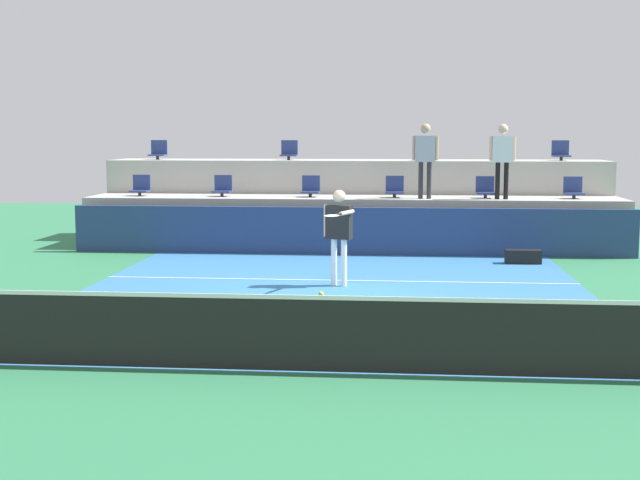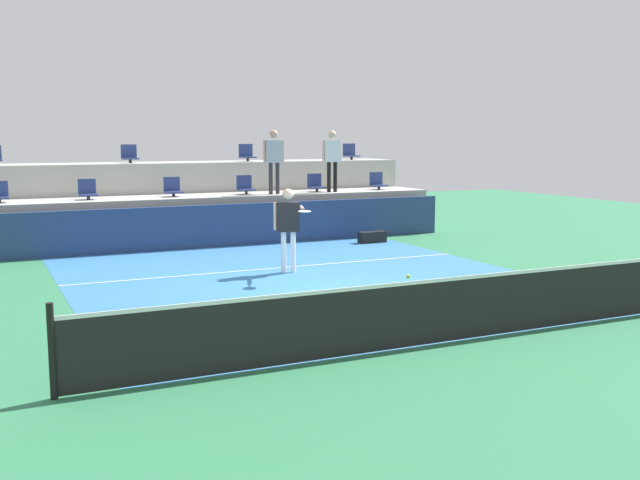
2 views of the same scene
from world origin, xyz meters
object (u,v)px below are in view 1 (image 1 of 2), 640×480
stadium_chair_lower_right (485,189)px  tennis_player (339,227)px  stadium_chair_upper_right (422,152)px  stadium_chair_lower_far_left (141,187)px  stadium_chair_upper_far_left (158,151)px  equipment_bag (523,257)px  stadium_chair_lower_mid_right (395,188)px  tennis_ball (321,294)px  stadium_chair_upper_far_right (561,152)px  stadium_chair_lower_far_right (573,189)px  spectator_leaning_on_rail (425,153)px  stadium_chair_lower_left (223,188)px  spectator_in_grey (502,154)px  stadium_chair_lower_mid_left (311,188)px  stadium_chair_upper_left (289,152)px

stadium_chair_lower_right → tennis_player: bearing=-120.2°
stadium_chair_upper_right → stadium_chair_lower_right: bearing=-50.7°
stadium_chair_lower_far_left → tennis_player: (5.34, -5.42, -0.38)m
stadium_chair_lower_far_left → stadium_chair_upper_far_left: size_ratio=1.00×
equipment_bag → stadium_chair_lower_right: bearing=105.0°
equipment_bag → stadium_chair_lower_mid_right: bearing=140.5°
tennis_ball → equipment_bag: bearing=64.2°
stadium_chair_lower_mid_right → tennis_ball: stadium_chair_lower_mid_right is taller
stadium_chair_upper_far_right → equipment_bag: size_ratio=0.68×
stadium_chair_lower_right → stadium_chair_lower_far_right: size_ratio=1.00×
stadium_chair_upper_right → stadium_chair_upper_far_right: (3.56, 0.00, 0.00)m
spectator_leaning_on_rail → stadium_chair_upper_far_left: bearing=162.9°
tennis_ball → stadium_chair_lower_left: bearing=108.6°
stadium_chair_upper_far_right → tennis_player: 9.01m
stadium_chair_lower_mid_right → stadium_chair_lower_far_right: same height
equipment_bag → stadium_chair_lower_far_left: bearing=165.9°
stadium_chair_lower_mid_right → stadium_chair_lower_far_left: bearing=180.0°
tennis_player → stadium_chair_lower_left: bearing=121.0°
stadium_chair_lower_far_left → spectator_in_grey: (8.84, -0.38, 0.86)m
stadium_chair_lower_mid_right → stadium_chair_lower_right: same height
stadium_chair_lower_mid_left → stadium_chair_upper_left: 2.13m
stadium_chair_lower_far_left → stadium_chair_upper_left: bearing=27.1°
tennis_player → equipment_bag: size_ratio=2.32×
stadium_chair_upper_right → spectator_leaning_on_rail: (0.01, -2.18, 0.01)m
stadium_chair_upper_left → tennis_ball: (1.91, -11.73, -1.62)m
stadium_chair_upper_far_right → spectator_leaning_on_rail: 4.16m
stadium_chair_lower_left → stadium_chair_lower_far_right: bearing=0.0°
stadium_chair_upper_left → spectator_leaning_on_rail: 4.15m
stadium_chair_upper_right → spectator_leaning_on_rail: spectator_leaning_on_rail is taller
stadium_chair_lower_left → stadium_chair_upper_right: 5.33m
stadium_chair_lower_far_left → stadium_chair_upper_right: (7.02, 1.80, 0.85)m
stadium_chair_lower_left → stadium_chair_lower_right: (6.42, 0.00, 0.00)m
stadium_chair_lower_far_right → stadium_chair_upper_left: size_ratio=1.00×
stadium_chair_lower_mid_left → stadium_chair_upper_right: 3.40m
spectator_in_grey → stadium_chair_upper_far_left: bearing=166.2°
stadium_chair_upper_far_left → stadium_chair_upper_right: bearing=0.0°
stadium_chair_lower_far_left → equipment_bag: (9.11, -2.29, -1.31)m
stadium_chair_lower_left → stadium_chair_lower_far_right: size_ratio=1.00×
stadium_chair_lower_far_right → equipment_bag: (-1.47, -2.29, -1.31)m
stadium_chair_upper_far_left → stadium_chair_upper_far_right: (10.62, 0.00, 0.00)m
stadium_chair_upper_right → tennis_ball: stadium_chair_upper_right is taller
stadium_chair_lower_far_right → tennis_player: (-5.24, -5.42, -0.38)m
stadium_chair_lower_mid_right → equipment_bag: 3.84m
spectator_in_grey → stadium_chair_upper_right: bearing=129.7°
tennis_player → stadium_chair_upper_far_left: bearing=126.7°
spectator_leaning_on_rail → tennis_ball: spectator_leaning_on_rail is taller
stadium_chair_lower_mid_right → stadium_chair_upper_left: size_ratio=1.00×
stadium_chair_lower_far_left → equipment_bag: size_ratio=0.68×
stadium_chair_upper_left → spectator_in_grey: size_ratio=0.29×
stadium_chair_lower_right → stadium_chair_upper_right: 2.48m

